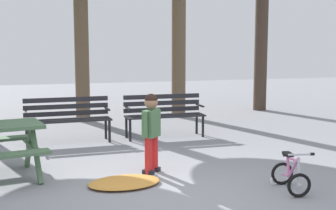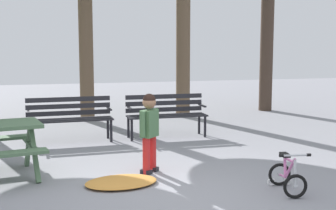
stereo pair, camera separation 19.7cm
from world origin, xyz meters
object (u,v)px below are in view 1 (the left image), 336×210
Objects in this scene: park_bench_left at (164,112)px; child_standing at (151,126)px; kids_bicycle at (290,175)px; park_bench_far_left at (68,116)px.

child_standing is (-0.97, -2.48, 0.17)m from park_bench_left.
kids_bicycle is (0.47, -3.83, -0.31)m from park_bench_left.
park_bench_left is at bearing -1.12° from park_bench_far_left.
child_standing is at bearing 136.71° from kids_bicycle.
child_standing reaches higher than park_bench_far_left.
kids_bicycle is (2.37, -3.86, -0.31)m from park_bench_far_left.
park_bench_far_left is at bearing 110.45° from child_standing.
kids_bicycle is at bearing -83.04° from park_bench_left.
child_standing is at bearing -111.28° from park_bench_left.
park_bench_left reaches higher than kids_bicycle.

